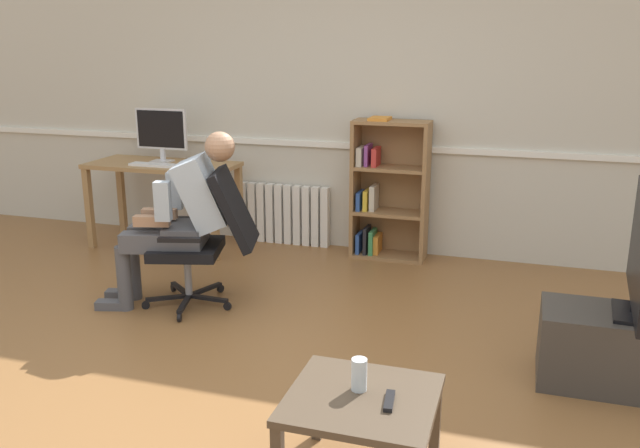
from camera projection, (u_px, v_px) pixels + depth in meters
ground_plane at (246, 387)px, 3.58m from camera, size 18.00×18.00×0.00m
back_wall at (366, 95)px, 5.65m from camera, size 12.00×0.13×2.70m
computer_desk at (163, 176)px, 5.87m from camera, size 1.31×0.58×0.76m
imac_monitor at (161, 131)px, 5.85m from camera, size 0.49×0.14×0.47m
keyboard at (154, 165)px, 5.71m from camera, size 0.43×0.12×0.02m
computer_mouse at (189, 166)px, 5.63m from camera, size 0.06×0.10×0.03m
bookshelf at (386, 192)px, 5.60m from camera, size 0.63×0.29×1.19m
radiator at (284, 214)px, 6.05m from camera, size 0.85×0.08×0.54m
office_chair at (208, 234)px, 4.55m from camera, size 0.80×0.66×0.97m
person_seated at (180, 215)px, 4.52m from camera, size 0.99×0.55×1.22m
tv_stand at (628, 351)px, 3.53m from camera, size 0.90×0.43×0.41m
coffee_table at (362, 409)px, 2.72m from camera, size 0.60×0.57×0.41m
drinking_glass at (359, 374)px, 2.73m from camera, size 0.07×0.07×0.14m
spare_remote at (389, 401)px, 2.65m from camera, size 0.05×0.15×0.02m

